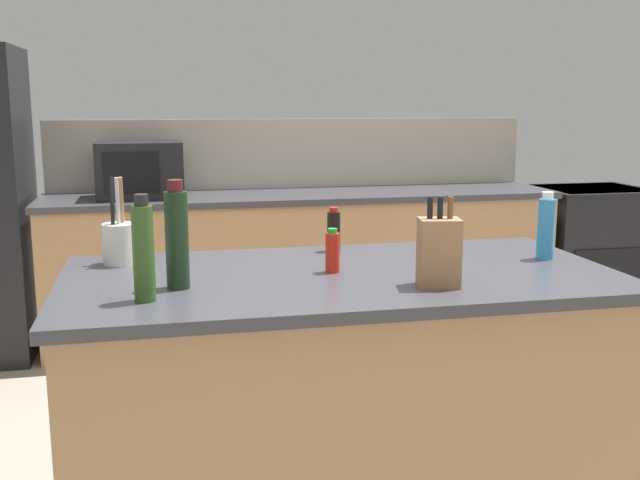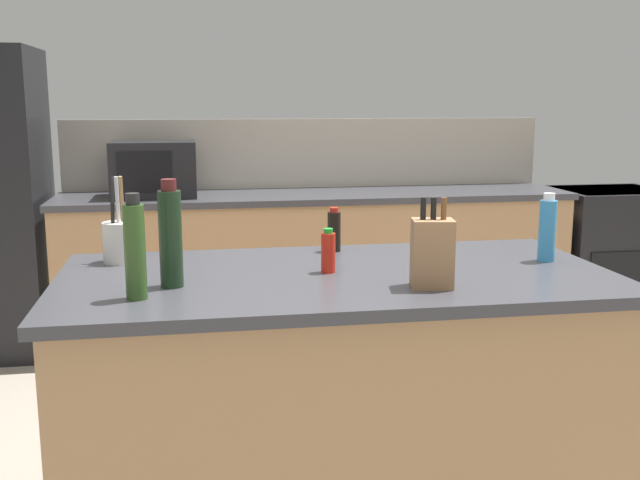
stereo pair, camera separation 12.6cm
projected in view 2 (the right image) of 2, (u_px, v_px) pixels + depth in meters
back_counter_run at (317, 264)px, 4.86m from camera, size 3.26×0.66×0.94m
wall_backsplash at (309, 153)px, 5.04m from camera, size 3.22×0.03×0.46m
kitchen_island at (337, 399)px, 2.68m from camera, size 1.91×0.96×0.94m
range_oven at (607, 254)px, 5.21m from camera, size 0.76×0.65×0.92m
microwave at (154, 169)px, 4.57m from camera, size 0.51×0.39×0.34m
knife_block at (432, 253)px, 2.38m from camera, size 0.15×0.12×0.29m
utensil_crock at (119, 240)px, 2.75m from camera, size 0.12×0.12×0.32m
hot_sauce_bottle at (328, 252)px, 2.59m from camera, size 0.05×0.05×0.15m
soy_sauce_bottle at (334, 231)px, 2.95m from camera, size 0.05×0.05×0.17m
olive_oil_bottle at (135, 250)px, 2.23m from camera, size 0.06×0.06×0.32m
dish_soap_bottle at (547, 229)px, 2.77m from camera, size 0.06×0.06×0.25m
wine_bottle at (171, 237)px, 2.38m from camera, size 0.07×0.07×0.35m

